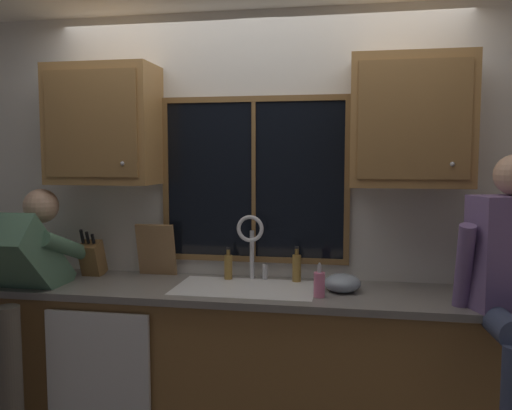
# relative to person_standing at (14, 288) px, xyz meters

# --- Properties ---
(back_wall) EXTENTS (5.70, 0.12, 2.55)m
(back_wall) POSITION_rel_person_standing_xyz_m (1.29, 0.64, 0.34)
(back_wall) COLOR silver
(back_wall) RESTS_ON floor
(window_glass) EXTENTS (1.10, 0.02, 0.95)m
(window_glass) POSITION_rel_person_standing_xyz_m (1.28, 0.57, 0.59)
(window_glass) COLOR black
(window_frame_top) EXTENTS (1.17, 0.02, 0.04)m
(window_frame_top) POSITION_rel_person_standing_xyz_m (1.28, 0.56, 1.09)
(window_frame_top) COLOR brown
(window_frame_bottom) EXTENTS (1.17, 0.02, 0.04)m
(window_frame_bottom) POSITION_rel_person_standing_xyz_m (1.28, 0.56, 0.10)
(window_frame_bottom) COLOR brown
(window_frame_left) EXTENTS (0.03, 0.02, 0.95)m
(window_frame_left) POSITION_rel_person_standing_xyz_m (0.71, 0.56, 0.59)
(window_frame_left) COLOR brown
(window_frame_right) EXTENTS (0.03, 0.02, 0.95)m
(window_frame_right) POSITION_rel_person_standing_xyz_m (1.84, 0.56, 0.59)
(window_frame_right) COLOR brown
(window_mullion_center) EXTENTS (0.02, 0.02, 0.95)m
(window_mullion_center) POSITION_rel_person_standing_xyz_m (1.28, 0.56, 0.59)
(window_mullion_center) COLOR brown
(lower_cabinet_run) EXTENTS (3.30, 0.58, 0.88)m
(lower_cabinet_run) POSITION_rel_person_standing_xyz_m (1.29, 0.29, -0.49)
(lower_cabinet_run) COLOR olive
(lower_cabinet_run) RESTS_ON floor
(countertop) EXTENTS (3.36, 0.62, 0.04)m
(countertop) POSITION_rel_person_standing_xyz_m (1.29, 0.27, -0.03)
(countertop) COLOR slate
(countertop) RESTS_ON lower_cabinet_run
(dishwasher_front) EXTENTS (0.60, 0.02, 0.74)m
(dishwasher_front) POSITION_rel_person_standing_xyz_m (0.51, -0.03, -0.47)
(dishwasher_front) COLOR white
(upper_cabinet_left) EXTENTS (0.65, 0.36, 0.72)m
(upper_cabinet_left) POSITION_rel_person_standing_xyz_m (0.37, 0.41, 0.93)
(upper_cabinet_left) COLOR #9E703D
(upper_cabinet_right) EXTENTS (0.65, 0.36, 0.72)m
(upper_cabinet_right) POSITION_rel_person_standing_xyz_m (2.18, 0.41, 0.93)
(upper_cabinet_right) COLOR #9E703D
(sink) EXTENTS (0.80, 0.46, 0.21)m
(sink) POSITION_rel_person_standing_xyz_m (1.28, 0.28, -0.11)
(sink) COLOR silver
(sink) RESTS_ON lower_cabinet_run
(faucet) EXTENTS (0.18, 0.09, 0.40)m
(faucet) POSITION_rel_person_standing_xyz_m (1.28, 0.46, 0.24)
(faucet) COLOR silver
(faucet) RESTS_ON countertop
(person_standing) EXTENTS (0.53, 0.72, 1.47)m
(person_standing) POSITION_rel_person_standing_xyz_m (0.00, 0.00, 0.00)
(person_standing) COLOR #595147
(person_standing) RESTS_ON floor
(knife_block) EXTENTS (0.12, 0.18, 0.32)m
(knife_block) POSITION_rel_person_standing_xyz_m (0.27, 0.41, 0.10)
(knife_block) COLOR brown
(knife_block) RESTS_ON countertop
(cutting_board) EXTENTS (0.25, 0.09, 0.33)m
(cutting_board) POSITION_rel_person_standing_xyz_m (0.66, 0.49, 0.15)
(cutting_board) COLOR #997047
(cutting_board) RESTS_ON countertop
(mixing_bowl) EXTENTS (0.21, 0.21, 0.10)m
(mixing_bowl) POSITION_rel_person_standing_xyz_m (1.83, 0.30, 0.04)
(mixing_bowl) COLOR #8C99A8
(mixing_bowl) RESTS_ON countertop
(soap_dispenser) EXTENTS (0.06, 0.07, 0.19)m
(soap_dispenser) POSITION_rel_person_standing_xyz_m (1.71, 0.15, 0.06)
(soap_dispenser) COLOR pink
(soap_dispenser) RESTS_ON countertop
(bottle_green_glass) EXTENTS (0.05, 0.05, 0.21)m
(bottle_green_glass) POSITION_rel_person_standing_xyz_m (1.55, 0.48, 0.08)
(bottle_green_glass) COLOR olive
(bottle_green_glass) RESTS_ON countertop
(bottle_tall_clear) EXTENTS (0.05, 0.05, 0.20)m
(bottle_tall_clear) POSITION_rel_person_standing_xyz_m (1.13, 0.46, 0.07)
(bottle_tall_clear) COLOR olive
(bottle_tall_clear) RESTS_ON countertop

